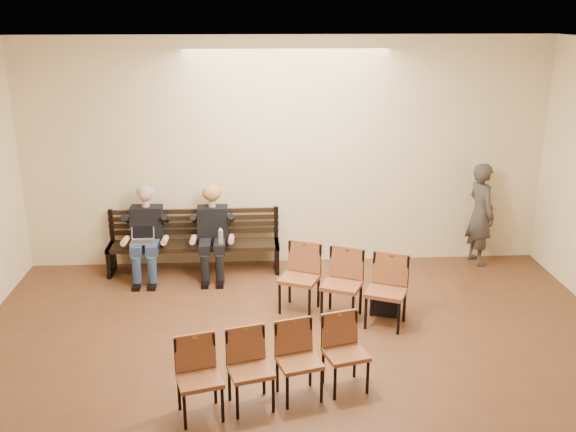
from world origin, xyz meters
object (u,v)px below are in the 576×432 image
bag (385,303)px  passerby (481,206)px  bench (195,257)px  laptop (142,244)px  chair_row_front (342,285)px  seated_man (147,232)px  chair_row_back (275,367)px  seated_woman (213,233)px  water_bottle (221,245)px

bag → passerby: 2.60m
bench → laptop: 0.86m
chair_row_front → seated_man: bearing=174.3°
laptop → bag: (3.36, -1.27, -0.43)m
laptop → chair_row_back: (1.82, -3.19, -0.16)m
seated_woman → chair_row_front: bearing=-41.9°
laptop → seated_woman: bearing=10.7°
chair_row_back → passerby: bearing=32.0°
passerby → water_bottle: bearing=85.8°
passerby → chair_row_back: (-3.35, -3.60, -0.52)m
bench → bag: (2.63, -1.58, -0.09)m
laptop → bag: size_ratio=0.88×
laptop → passerby: passerby is taller
water_bottle → chair_row_front: (1.60, -1.26, -0.11)m
laptop → passerby: (5.17, 0.41, 0.36)m
bench → seated_man: (-0.68, -0.12, 0.47)m
seated_man → seated_woman: 0.98m
seated_woman → water_bottle: (0.13, -0.29, -0.08)m
water_bottle → chair_row_back: 3.17m
seated_woman → chair_row_front: 2.34m
bench → passerby: bearing=1.3°
laptop → water_bottle: 1.16m
laptop → chair_row_back: 3.68m
water_bottle → bag: water_bottle is taller
seated_woman → passerby: 4.16m
laptop → passerby: bearing=4.7°
chair_row_back → water_bottle: bearing=87.1°
water_bottle → bag: (2.20, -1.17, -0.43)m
bag → passerby: passerby is taller
bench → seated_man: 0.83m
bench → seated_woman: seated_woman is taller
bench → bag: 3.07m
water_bottle → chair_row_back: bearing=-77.8°
bag → chair_row_back: bearing=-128.6°
seated_man → seated_woman: seated_man is taller
seated_man → water_bottle: 1.15m
bench → passerby: (4.45, 0.10, 0.71)m
passerby → laptop: bearing=83.1°
laptop → chair_row_front: size_ratio=0.20×
water_bottle → chair_row_front: bearing=-38.3°
chair_row_front → chair_row_back: chair_row_front is taller
bench → seated_man: size_ratio=1.87×
bench → chair_row_back: (1.10, -3.50, 0.18)m
seated_woman → passerby: passerby is taller
chair_row_back → seated_man: bearing=102.6°
seated_woman → chair_row_front: seated_woman is taller
bench → bag: bearing=-31.0°
bench → passerby: 4.50m
bench → water_bottle: (0.43, -0.41, 0.35)m
seated_man → laptop: bearing=-103.5°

